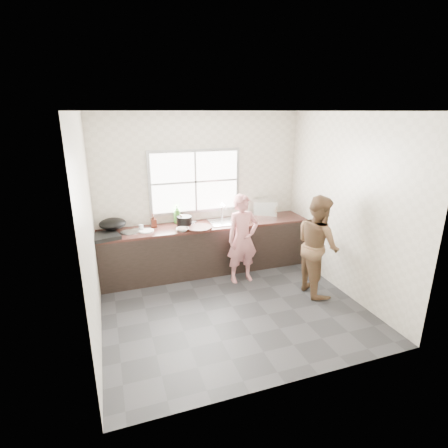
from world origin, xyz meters
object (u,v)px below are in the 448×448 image
object	(u,v)px
burner	(105,236)
pot_lid_left	(129,233)
wok	(113,224)
black_pot	(184,222)
bottle_brown_tall	(154,222)
cutting_board	(199,228)
dish_rack	(264,209)
bottle_green	(177,214)
bottle_brown_short	(181,221)
glass_jar	(141,228)
person_side	(318,245)
plate_food	(146,231)
bowl_crabs	(238,221)
bowl_mince	(182,229)
woman	(243,242)
bowl_held	(245,220)
pot_lid_right	(136,231)

from	to	relation	value
burner	pot_lid_left	bearing A→B (deg)	19.62
wok	pot_lid_left	size ratio (longest dim) A/B	1.58
black_pot	bottle_brown_tall	size ratio (longest dim) A/B	1.32
cutting_board	dish_rack	bearing A→B (deg)	11.63
bottle_green	dish_rack	size ratio (longest dim) A/B	0.78
bottle_green	bottle_brown_short	world-z (taller)	bottle_green
dish_rack	cutting_board	bearing A→B (deg)	-151.20
black_pot	glass_jar	world-z (taller)	black_pot
person_side	plate_food	size ratio (longest dim) A/B	6.38
bottle_brown_tall	bottle_brown_short	world-z (taller)	same
bottle_brown_tall	plate_food	bearing A→B (deg)	-127.95
bowl_crabs	dish_rack	distance (m)	0.58
cutting_board	black_pot	distance (m)	0.29
bowl_crabs	bottle_green	distance (m)	1.06
bottle_green	pot_lid_left	distance (m)	0.89
person_side	bowl_mince	size ratio (longest dim) A/B	7.58
bowl_mince	burner	size ratio (longest dim) A/B	0.51
cutting_board	bottle_green	world-z (taller)	bottle_green
woman	bowl_mince	size ratio (longest dim) A/B	6.74
pot_lid_left	burner	bearing A→B (deg)	-160.38
bowl_mince	glass_jar	size ratio (longest dim) A/B	1.98
person_side	bowl_mince	distance (m)	2.13
bowl_held	glass_jar	world-z (taller)	glass_jar
bottle_brown_tall	burner	xyz separation A→B (m)	(-0.78, -0.30, -0.06)
black_pot	pot_lid_left	xyz separation A→B (m)	(-0.91, -0.02, -0.08)
dish_rack	woman	bearing A→B (deg)	-120.25
person_side	pot_lid_left	xyz separation A→B (m)	(-2.68, 1.24, 0.10)
dish_rack	bowl_mince	bearing A→B (deg)	-153.21
bottle_green	woman	bearing A→B (deg)	-41.03
bowl_held	black_pot	bearing A→B (deg)	175.60
dish_rack	glass_jar	bearing A→B (deg)	-161.83
bottle_green	glass_jar	size ratio (longest dim) A/B	3.18
cutting_board	glass_jar	xyz separation A→B (m)	(-0.90, 0.23, 0.03)
cutting_board	bowl_mince	world-z (taller)	bowl_mince
dish_rack	burner	bearing A→B (deg)	-158.48
bowl_mince	bottle_green	size ratio (longest dim) A/B	0.62
bowl_mince	bowl_held	size ratio (longest dim) A/B	1.03
bowl_crabs	black_pot	distance (m)	0.94
woman	person_side	distance (m)	1.18
person_side	pot_lid_right	xyz separation A→B (m)	(-2.55, 1.30, 0.09)
person_side	bottle_brown_short	bearing A→B (deg)	58.55
burner	pot_lid_left	distance (m)	0.38
bottle_brown_tall	dish_rack	xyz separation A→B (m)	(1.98, -0.09, 0.06)
glass_jar	black_pot	bearing A→B (deg)	-1.66
cutting_board	burner	distance (m)	1.47
bottle_green	plate_food	bearing A→B (deg)	-154.23
bowl_held	burner	size ratio (longest dim) A/B	0.50
bottle_brown_short	pot_lid_left	xyz separation A→B (m)	(-0.86, -0.05, -0.09)
bottle_brown_tall	burner	size ratio (longest dim) A/B	0.47
glass_jar	bowl_crabs	bearing A→B (deg)	-3.03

